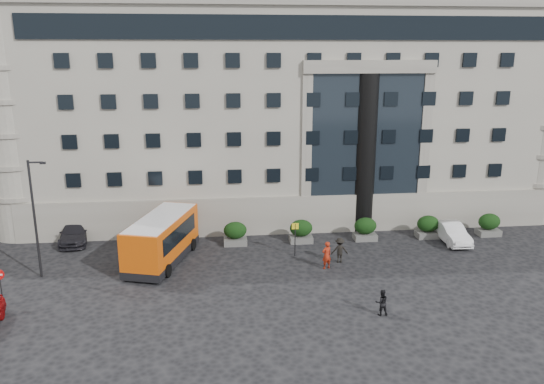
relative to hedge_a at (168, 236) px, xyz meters
The scene contains 20 objects.
ground 8.81m from the hedge_a, 62.85° to the right, with size 120.00×120.00×0.00m, color black.
civic_building 19.15m from the hedge_a, 54.85° to the left, with size 44.00×24.00×18.00m, color gray.
entrance_column 17.13m from the hedge_a, ahead, with size 1.80×1.80×13.00m, color black.
hedge_a is the anchor object (origin of this frame).
hedge_b 5.20m from the hedge_a, ahead, with size 1.80×1.26×1.84m.
hedge_c 10.40m from the hedge_a, ahead, with size 1.80×1.26×1.84m.
hedge_d 15.60m from the hedge_a, ahead, with size 1.80×1.26×1.84m.
hedge_e 20.80m from the hedge_a, ahead, with size 1.80×1.26×1.84m.
hedge_f 26.00m from the hedge_a, ahead, with size 1.80×1.26×1.84m.
street_lamp 9.89m from the hedge_a, 148.84° to the right, with size 1.16×0.18×8.00m.
bus_stop_sign 9.94m from the hedge_a, 16.42° to the right, with size 0.50×0.08×2.52m.
no_entry_sign 12.64m from the hedge_a, 135.52° to the right, with size 0.64×0.16×2.32m.
minibus 3.04m from the hedge_a, 92.36° to the right, with size 4.96×8.42×3.32m.
red_truck 11.42m from the hedge_a, 136.83° to the left, with size 2.83×5.53×2.90m.
parked_car_c 7.77m from the hedge_a, 164.89° to the left, with size 2.06×5.07×1.47m, color black.
parked_car_d 11.60m from the hedge_a, 142.08° to the left, with size 2.49×5.41×1.50m, color black.
white_taxi 22.31m from the hedge_a, ahead, with size 1.62×4.65×1.53m, color silver.
pedestrian_a 12.55m from the hedge_a, 25.45° to the right, with size 0.72×0.47×1.97m, color #A22410.
pedestrian_b 18.00m from the hedge_a, 43.29° to the right, with size 0.76×0.59×1.56m, color black.
pedestrian_c 13.24m from the hedge_a, 19.42° to the right, with size 1.19×0.69×1.84m, color black.
Camera 1 is at (-0.05, -31.35, 14.72)m, focal length 35.00 mm.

